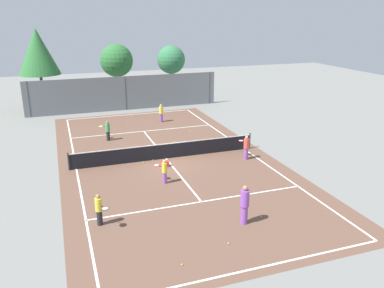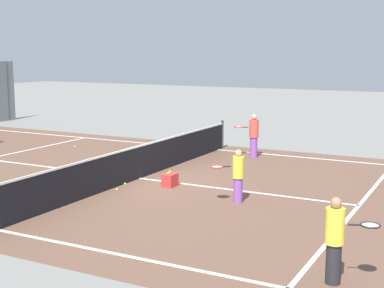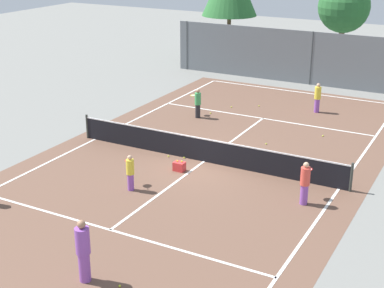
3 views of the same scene
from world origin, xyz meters
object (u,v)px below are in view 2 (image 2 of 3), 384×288
at_px(tennis_ball_7, 75,147).
at_px(tennis_ball_10, 89,160).
at_px(tennis_ball_9, 155,153).
at_px(tennis_ball_5, 125,184).
at_px(tennis_ball_8, 117,189).
at_px(player_1, 253,135).
at_px(player_5, 237,175).
at_px(player_3, 336,239).
at_px(ball_crate, 170,180).

height_order(tennis_ball_7, tennis_ball_10, same).
bearing_deg(tennis_ball_9, tennis_ball_7, 94.99).
relative_size(tennis_ball_5, tennis_ball_8, 1.00).
bearing_deg(tennis_ball_9, player_1, -73.23).
xyz_separation_m(tennis_ball_7, tennis_ball_8, (-4.92, -5.47, 0.00)).
height_order(tennis_ball_5, tennis_ball_9, same).
distance_m(tennis_ball_5, tennis_ball_9, 4.91).
bearing_deg(tennis_ball_5, tennis_ball_7, 51.16).
bearing_deg(player_5, tennis_ball_7, 63.05).
distance_m(player_3, tennis_ball_8, 7.57).
relative_size(player_5, tennis_ball_10, 20.39).
height_order(player_5, tennis_ball_8, player_5).
bearing_deg(tennis_ball_8, tennis_ball_9, 20.52).
bearing_deg(player_1, ball_crate, 174.93).
distance_m(player_3, tennis_ball_7, 14.79).
bearing_deg(tennis_ball_5, tennis_ball_9, 21.28).
relative_size(tennis_ball_7, tennis_ball_9, 1.00).
distance_m(tennis_ball_5, tennis_ball_8, 0.67).
relative_size(tennis_ball_8, tennis_ball_10, 1.00).
relative_size(player_1, tennis_ball_7, 23.44).
xyz_separation_m(tennis_ball_7, tennis_ball_9, (0.31, -3.52, 0.00)).
height_order(player_3, tennis_ball_7, player_3).
relative_size(player_5, tennis_ball_8, 20.39).
xyz_separation_m(ball_crate, tennis_ball_10, (1.92, 4.33, -0.15)).
bearing_deg(tennis_ball_8, player_1, -13.41).
bearing_deg(tennis_ball_9, tennis_ball_10, 148.63).
distance_m(player_1, tennis_ball_8, 6.48).
bearing_deg(tennis_ball_9, ball_crate, -144.02).
relative_size(player_3, tennis_ball_5, 22.05).
height_order(player_1, tennis_ball_8, player_1).
xyz_separation_m(player_3, player_5, (3.83, 3.36, -0.05)).
bearing_deg(player_1, tennis_ball_7, 100.94).
bearing_deg(tennis_ball_8, ball_crate, -43.11).
bearing_deg(tennis_ball_7, tennis_ball_8, -131.93).
bearing_deg(tennis_ball_9, player_3, -134.84).
xyz_separation_m(player_5, ball_crate, (0.69, 2.33, -0.52)).
bearing_deg(tennis_ball_5, player_1, -16.54).
relative_size(tennis_ball_5, tennis_ball_7, 1.00).
bearing_deg(ball_crate, tennis_ball_7, 59.65).
relative_size(player_3, tennis_ball_9, 22.05).
distance_m(tennis_ball_5, tennis_ball_10, 3.92).
distance_m(tennis_ball_5, tennis_ball_7, 6.80).
xyz_separation_m(ball_crate, tennis_ball_9, (4.12, 2.99, -0.15)).
xyz_separation_m(tennis_ball_5, tennis_ball_10, (2.37, 3.12, 0.00)).
relative_size(player_5, ball_crate, 3.06).
height_order(player_1, tennis_ball_7, player_1).
bearing_deg(player_3, ball_crate, 51.57).
height_order(player_1, ball_crate, player_1).
distance_m(ball_crate, tennis_ball_7, 7.54).
height_order(player_1, tennis_ball_9, player_1).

